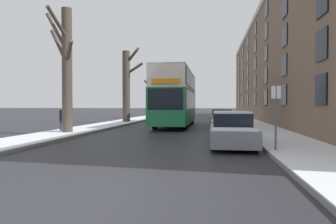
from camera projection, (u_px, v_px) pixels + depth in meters
ground_plane at (73, 196)px, 5.70m from camera, size 320.00×320.00×0.00m
sidewalk_left at (168, 113)px, 58.98m from camera, size 2.82×130.00×0.16m
sidewalk_right at (230, 114)px, 57.25m from camera, size 2.82×130.00×0.16m
terrace_facade_right at (298, 65)px, 32.26m from camera, size 9.10×53.62×12.04m
bare_tree_left_0 at (66, 67)px, 17.37m from camera, size 2.49×2.73×7.34m
bare_tree_left_1 at (127, 85)px, 28.78m from camera, size 2.09×1.16×7.36m
bare_tree_left_2 at (151, 91)px, 40.66m from camera, size 1.89×3.47×7.17m
bare_tree_left_3 at (165, 97)px, 52.91m from camera, size 4.30×1.42×7.00m
double_decker_bus at (176, 95)px, 24.55m from camera, size 2.58×11.27×4.47m
parked_car_0 at (232, 130)px, 12.53m from camera, size 1.77×4.47×1.46m
parked_car_1 at (225, 122)px, 18.83m from camera, size 1.71×4.44×1.36m
parked_car_2 at (222, 118)px, 25.27m from camera, size 1.86×4.39×1.43m
pedestrian_left_sidewalk at (62, 119)px, 18.22m from camera, size 0.36×0.36×1.65m
street_sign_post at (276, 115)px, 10.40m from camera, size 0.32×0.07×2.43m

